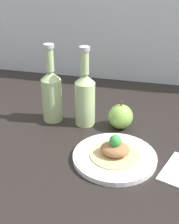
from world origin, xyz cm
name	(u,v)px	position (x,y,z in cm)	size (l,w,h in cm)	color
ground_plane	(94,146)	(0.00, 0.00, -2.00)	(180.00, 110.00, 4.00)	black
plate	(115,156)	(7.78, -7.94, 0.91)	(23.69, 23.69, 1.72)	white
plated_food	(115,149)	(7.78, -7.94, 3.34)	(14.13, 14.13, 6.41)	#D6BC7F
cider_bottle_left	(52,93)	(-17.04, 9.97, 9.99)	(6.67, 6.67, 26.64)	#B7D18E
cider_bottle_right	(85,97)	(-5.48, 9.97, 9.99)	(6.67, 6.67, 26.64)	#B7D18E
apple	(121,117)	(6.51, 10.09, 4.08)	(8.14, 8.14, 9.70)	#84B74C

